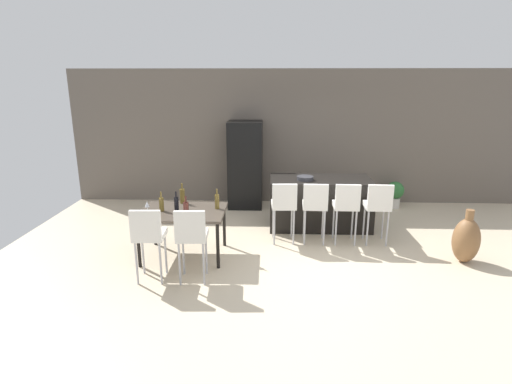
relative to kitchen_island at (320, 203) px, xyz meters
The scene contains 20 objects.
ground_plane 1.29m from the kitchen_island, 104.27° to the right, with size 10.00×10.00×0.00m, color beige.
back_wall 1.95m from the kitchen_island, 100.16° to the left, with size 10.00×0.12×2.90m, color #665B51.
kitchen_island is the anchor object (origin of this frame).
bar_chair_left 1.11m from the kitchen_island, 130.07° to the right, with size 0.42×0.42×1.05m.
bar_chair_middle 0.88m from the kitchen_island, 102.54° to the right, with size 0.42×0.42×1.05m.
bar_chair_right 0.92m from the kitchen_island, 68.30° to the right, with size 0.41×0.41×1.05m.
bar_chair_far 1.21m from the kitchen_island, 44.30° to the right, with size 0.41×0.41×1.05m.
dining_table 2.67m from the kitchen_island, 147.90° to the right, with size 1.28×0.96×0.74m.
dining_chair_near 3.41m from the kitchen_island, 138.41° to the right, with size 0.41×0.41×1.05m.
dining_chair_far 3.00m from the kitchen_island, 131.06° to the right, with size 0.42×0.42×1.05m.
wine_bottle_corner 2.79m from the kitchen_island, 140.53° to the right, with size 0.08×0.08×0.33m.
wine_bottle_left 2.59m from the kitchen_island, 156.33° to the right, with size 0.08×0.08×0.33m.
wine_bottle_end 2.97m from the kitchen_island, 150.79° to the right, with size 0.07×0.07×0.30m.
wine_bottle_inner 2.21m from the kitchen_island, 143.47° to the right, with size 0.07×0.07×0.31m.
wine_bottle_far 2.78m from the kitchen_island, 148.61° to the right, with size 0.07×0.07×0.30m.
wine_glass_middle 3.18m from the kitchen_island, 151.50° to the right, with size 0.07×0.07×0.17m.
refrigerator 1.95m from the kitchen_island, 140.22° to the left, with size 0.72×0.68×1.84m, color black.
fruit_bowl 0.59m from the kitchen_island, 158.48° to the right, with size 0.30×0.30×0.07m, color #333338.
floor_vase 2.51m from the kitchen_island, 36.47° to the right, with size 0.39×0.39×0.83m.
potted_plant 2.13m from the kitchen_island, 34.57° to the left, with size 0.37×0.37×0.57m.
Camera 1 is at (-0.64, -6.06, 2.66)m, focal length 28.35 mm.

